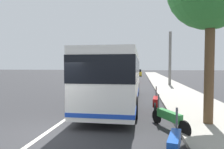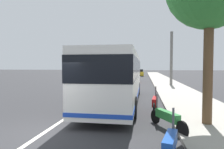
{
  "view_description": "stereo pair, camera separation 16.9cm",
  "coord_description": "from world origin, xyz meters",
  "px_view_note": "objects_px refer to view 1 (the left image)",
  "views": [
    {
      "loc": [
        -6.26,
        -3.32,
        2.37
      ],
      "look_at": [
        6.41,
        -1.4,
        1.81
      ],
      "focal_mm": 31.25,
      "sensor_mm": 36.0,
      "label": 1
    },
    {
      "loc": [
        -6.23,
        -3.49,
        2.37
      ],
      "look_at": [
        6.41,
        -1.4,
        1.81
      ],
      "focal_mm": 31.25,
      "sensor_mm": 36.0,
      "label": 2
    }
  ],
  "objects_px": {
    "motorcycle_angled": "(174,145)",
    "motorcycle_by_tree": "(156,103)",
    "motorcycle_far_end": "(169,118)",
    "utility_pole": "(170,59)",
    "car_far_distant": "(117,74)",
    "car_side_street": "(137,73)",
    "car_behind_bus": "(130,77)",
    "coach_bus": "(118,75)"
  },
  "relations": [
    {
      "from": "motorcycle_far_end",
      "to": "car_side_street",
      "type": "xyz_separation_m",
      "value": [
        39.13,
        2.03,
        0.3
      ]
    },
    {
      "from": "car_side_street",
      "to": "coach_bus",
      "type": "bearing_deg",
      "value": 175.0
    },
    {
      "from": "motorcycle_by_tree",
      "to": "utility_pole",
      "type": "relative_size",
      "value": 0.36
    },
    {
      "from": "coach_bus",
      "to": "motorcycle_far_end",
      "type": "height_order",
      "value": "coach_bus"
    },
    {
      "from": "motorcycle_by_tree",
      "to": "car_behind_bus",
      "type": "xyz_separation_m",
      "value": [
        18.37,
        2.39,
        0.24
      ]
    },
    {
      "from": "motorcycle_far_end",
      "to": "car_behind_bus",
      "type": "bearing_deg",
      "value": -20.55
    },
    {
      "from": "coach_bus",
      "to": "car_behind_bus",
      "type": "bearing_deg",
      "value": 0.42
    },
    {
      "from": "coach_bus",
      "to": "motorcycle_far_end",
      "type": "relative_size",
      "value": 5.77
    },
    {
      "from": "motorcycle_far_end",
      "to": "car_far_distant",
      "type": "distance_m",
      "value": 32.93
    },
    {
      "from": "coach_bus",
      "to": "motorcycle_far_end",
      "type": "xyz_separation_m",
      "value": [
        -5.08,
        -2.49,
        -1.35
      ]
    },
    {
      "from": "motorcycle_angled",
      "to": "motorcycle_far_end",
      "type": "relative_size",
      "value": 0.99
    },
    {
      "from": "car_side_street",
      "to": "car_behind_bus",
      "type": "xyz_separation_m",
      "value": [
        -18.09,
        0.65,
        -0.03
      ]
    },
    {
      "from": "car_behind_bus",
      "to": "motorcycle_angled",
      "type": "bearing_deg",
      "value": -176.57
    },
    {
      "from": "car_behind_bus",
      "to": "coach_bus",
      "type": "bearing_deg",
      "value": 178.2
    },
    {
      "from": "motorcycle_far_end",
      "to": "utility_pole",
      "type": "xyz_separation_m",
      "value": [
        16.3,
        -2.29,
        2.74
      ]
    },
    {
      "from": "coach_bus",
      "to": "utility_pole",
      "type": "height_order",
      "value": "utility_pole"
    },
    {
      "from": "coach_bus",
      "to": "car_side_street",
      "type": "relative_size",
      "value": 2.68
    },
    {
      "from": "car_behind_bus",
      "to": "car_far_distant",
      "type": "xyz_separation_m",
      "value": [
        11.33,
        3.35,
        0.02
      ]
    },
    {
      "from": "motorcycle_angled",
      "to": "motorcycle_by_tree",
      "type": "distance_m",
      "value": 5.3
    },
    {
      "from": "coach_bus",
      "to": "motorcycle_by_tree",
      "type": "relative_size",
      "value": 5.12
    },
    {
      "from": "motorcycle_angled",
      "to": "utility_pole",
      "type": "xyz_separation_m",
      "value": [
        18.93,
        -2.51,
        2.73
      ]
    },
    {
      "from": "motorcycle_angled",
      "to": "car_far_distant",
      "type": "height_order",
      "value": "car_far_distant"
    },
    {
      "from": "motorcycle_angled",
      "to": "motorcycle_far_end",
      "type": "bearing_deg",
      "value": 9.38
    },
    {
      "from": "motorcycle_angled",
      "to": "car_side_street",
      "type": "distance_m",
      "value": 41.8
    },
    {
      "from": "motorcycle_angled",
      "to": "motorcycle_by_tree",
      "type": "relative_size",
      "value": 0.88
    },
    {
      "from": "coach_bus",
      "to": "utility_pole",
      "type": "xyz_separation_m",
      "value": [
        11.22,
        -4.77,
        1.38
      ]
    },
    {
      "from": "car_behind_bus",
      "to": "car_side_street",
      "type": "bearing_deg",
      "value": -4.56
    },
    {
      "from": "car_far_distant",
      "to": "coach_bus",
      "type": "bearing_deg",
      "value": 8.14
    },
    {
      "from": "utility_pole",
      "to": "car_far_distant",
      "type": "bearing_deg",
      "value": 27.36
    },
    {
      "from": "motorcycle_far_end",
      "to": "car_side_street",
      "type": "distance_m",
      "value": 39.18
    },
    {
      "from": "car_side_street",
      "to": "car_far_distant",
      "type": "bearing_deg",
      "value": 145.18
    },
    {
      "from": "motorcycle_angled",
      "to": "motorcycle_far_end",
      "type": "xyz_separation_m",
      "value": [
        2.63,
        -0.23,
        -0.01
      ]
    },
    {
      "from": "motorcycle_angled",
      "to": "motorcycle_by_tree",
      "type": "bearing_deg",
      "value": 15.04
    },
    {
      "from": "motorcycle_by_tree",
      "to": "car_side_street",
      "type": "distance_m",
      "value": 36.5
    },
    {
      "from": "coach_bus",
      "to": "car_side_street",
      "type": "xyz_separation_m",
      "value": [
        34.05,
        -0.46,
        -1.05
      ]
    },
    {
      "from": "motorcycle_by_tree",
      "to": "car_far_distant",
      "type": "height_order",
      "value": "car_far_distant"
    },
    {
      "from": "car_side_street",
      "to": "utility_pole",
      "type": "distance_m",
      "value": 23.37
    },
    {
      "from": "utility_pole",
      "to": "car_side_street",
      "type": "bearing_deg",
      "value": 10.7
    },
    {
      "from": "car_behind_bus",
      "to": "utility_pole",
      "type": "bearing_deg",
      "value": -136.17
    },
    {
      "from": "car_behind_bus",
      "to": "utility_pole",
      "type": "relative_size",
      "value": 0.72
    },
    {
      "from": "car_far_distant",
      "to": "utility_pole",
      "type": "distance_m",
      "value": 18.26
    },
    {
      "from": "car_side_street",
      "to": "car_behind_bus",
      "type": "height_order",
      "value": "car_side_street"
    }
  ]
}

